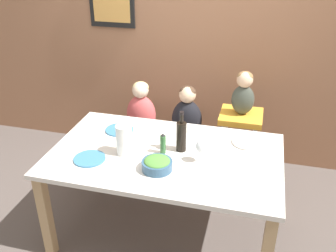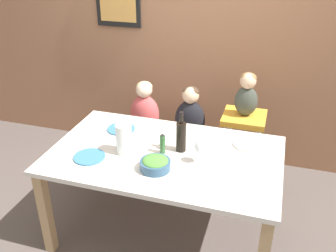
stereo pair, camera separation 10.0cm
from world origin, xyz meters
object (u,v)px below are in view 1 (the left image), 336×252
at_px(dinner_plate_back_right, 247,143).
at_px(paper_towel_roll, 124,140).
at_px(person_child_left, 141,109).
at_px(chair_right_highchair, 240,131).
at_px(chair_far_center, 187,144).
at_px(person_baby_right, 244,92).
at_px(wine_bottle, 181,136).
at_px(dinner_plate_front_left, 90,159).
at_px(dinner_plate_back_left, 119,130).
at_px(chair_far_left, 142,138).
at_px(salad_bowl_large, 157,164).
at_px(wine_glass_near, 201,147).
at_px(person_child_center, 187,114).

bearing_deg(dinner_plate_back_right, paper_towel_roll, -156.42).
bearing_deg(person_child_left, chair_right_highchair, -0.05).
relative_size(chair_far_center, person_baby_right, 1.20).
bearing_deg(person_child_left, person_baby_right, 0.03).
height_order(wine_bottle, paper_towel_roll, wine_bottle).
xyz_separation_m(person_child_left, dinner_plate_back_right, (0.98, -0.46, 0.04)).
bearing_deg(dinner_plate_back_right, person_baby_right, 100.00).
height_order(dinner_plate_front_left, dinner_plate_back_left, same).
bearing_deg(paper_towel_roll, wine_bottle, 21.03).
xyz_separation_m(chair_far_center, person_child_left, (-0.43, 0.00, 0.31)).
bearing_deg(chair_far_left, chair_right_highchair, -0.00).
bearing_deg(dinner_plate_front_left, salad_bowl_large, 0.09).
height_order(chair_far_center, salad_bowl_large, salad_bowl_large).
xyz_separation_m(salad_bowl_large, dinner_plate_back_left, (-0.44, 0.45, -0.04)).
distance_m(salad_bowl_large, dinner_plate_back_left, 0.63).
relative_size(person_child_left, dinner_plate_back_left, 2.25).
distance_m(chair_far_center, wine_glass_near, 0.95).
xyz_separation_m(person_child_left, wine_glass_near, (0.69, -0.79, 0.15)).
distance_m(chair_far_left, chair_right_highchair, 0.92).
bearing_deg(person_child_center, salad_bowl_large, -90.43).
xyz_separation_m(person_baby_right, salad_bowl_large, (-0.48, -0.95, -0.18)).
relative_size(chair_far_center, wine_bottle, 1.47).
bearing_deg(chair_far_left, person_child_left, 90.00).
relative_size(paper_towel_roll, dinner_plate_back_left, 1.00).
distance_m(chair_far_left, person_child_center, 0.53).
bearing_deg(chair_far_center, person_baby_right, 0.14).
xyz_separation_m(chair_right_highchair, wine_glass_near, (-0.21, -0.79, 0.25)).
bearing_deg(paper_towel_roll, person_child_left, 100.42).
height_order(salad_bowl_large, dinner_plate_front_left, salad_bowl_large).
distance_m(chair_far_center, dinner_plate_front_left, 1.13).
relative_size(chair_far_left, dinner_plate_back_left, 2.03).
distance_m(chair_far_left, paper_towel_roll, 0.95).
distance_m(person_child_left, person_baby_right, 0.94).
xyz_separation_m(person_child_left, dinner_plate_front_left, (-0.06, -0.95, 0.04)).
xyz_separation_m(paper_towel_roll, dinner_plate_back_left, (-0.16, 0.31, -0.10)).
bearing_deg(paper_towel_roll, salad_bowl_large, -26.27).
height_order(person_child_left, wine_glass_near, person_child_left).
xyz_separation_m(chair_far_center, person_baby_right, (0.47, 0.00, 0.56)).
bearing_deg(chair_right_highchair, chair_far_left, 180.00).
relative_size(wine_bottle, wine_glass_near, 1.85).
bearing_deg(dinner_plate_back_right, dinner_plate_front_left, -154.38).
xyz_separation_m(chair_far_left, salad_bowl_large, (0.43, -0.95, 0.39)).
bearing_deg(dinner_plate_back_left, person_baby_right, 28.84).
height_order(chair_far_left, person_child_left, person_child_left).
bearing_deg(dinner_plate_back_left, chair_far_left, 88.42).
relative_size(chair_far_center, dinner_plate_front_left, 2.03).
bearing_deg(dinner_plate_back_left, person_child_left, 88.43).
bearing_deg(person_child_center, chair_right_highchair, -0.09).
xyz_separation_m(wine_bottle, dinner_plate_front_left, (-0.59, -0.28, -0.11)).
height_order(chair_far_left, person_child_center, person_child_center).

